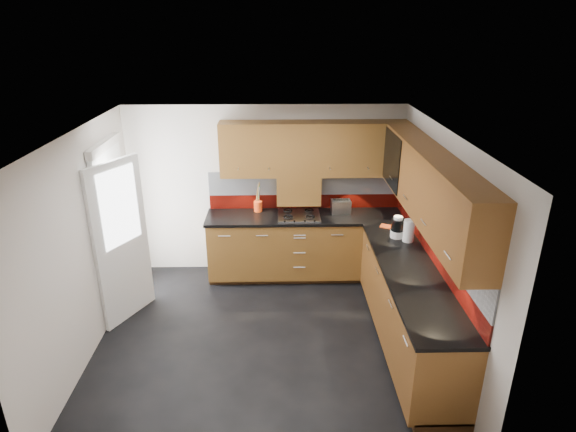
{
  "coord_description": "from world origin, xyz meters",
  "views": [
    {
      "loc": [
        0.16,
        -4.61,
        3.43
      ],
      "look_at": [
        0.28,
        0.65,
        1.28
      ],
      "focal_mm": 30.0,
      "sensor_mm": 36.0,
      "label": 1
    }
  ],
  "objects_px": {
    "food_processor": "(397,228)",
    "utensil_pot": "(258,205)",
    "gas_hob": "(299,215)",
    "toaster": "(341,207)"
  },
  "relations": [
    {
      "from": "gas_hob",
      "to": "toaster",
      "type": "relative_size",
      "value": 2.11
    },
    {
      "from": "utensil_pot",
      "to": "toaster",
      "type": "relative_size",
      "value": 1.54
    },
    {
      "from": "gas_hob",
      "to": "food_processor",
      "type": "bearing_deg",
      "value": -31.11
    },
    {
      "from": "gas_hob",
      "to": "utensil_pot",
      "type": "height_order",
      "value": "utensil_pot"
    },
    {
      "from": "toaster",
      "to": "food_processor",
      "type": "distance_m",
      "value": 1.01
    },
    {
      "from": "food_processor",
      "to": "utensil_pot",
      "type": "bearing_deg",
      "value": 152.36
    },
    {
      "from": "toaster",
      "to": "food_processor",
      "type": "bearing_deg",
      "value": -54.21
    },
    {
      "from": "food_processor",
      "to": "toaster",
      "type": "bearing_deg",
      "value": 125.79
    },
    {
      "from": "gas_hob",
      "to": "utensil_pot",
      "type": "relative_size",
      "value": 1.37
    },
    {
      "from": "gas_hob",
      "to": "food_processor",
      "type": "relative_size",
      "value": 2.09
    }
  ]
}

